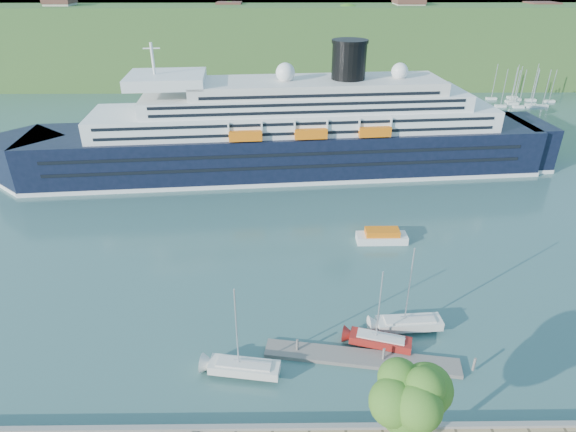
# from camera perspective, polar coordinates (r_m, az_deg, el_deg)

# --- Properties ---
(far_hillside) EXTENTS (400.00, 50.00, 24.00)m
(far_hillside) POSITION_cam_1_polar(r_m,az_deg,el_deg) (174.07, 0.57, 20.13)
(far_hillside) COLOR #2F5923
(far_hillside) RESTS_ON ground
(quay_coping) EXTENTS (220.00, 0.50, 0.30)m
(quay_coping) POSITION_cam_1_polar(r_m,az_deg,el_deg) (44.01, 4.68, -23.62)
(quay_coping) COLOR slate
(quay_coping) RESTS_ON promenade
(cruise_ship) EXTENTS (107.19, 24.71, 23.86)m
(cruise_ship) POSITION_cam_1_polar(r_m,az_deg,el_deg) (89.00, -0.31, 12.52)
(cruise_ship) COLOR black
(cruise_ship) RESTS_ON ground
(promenade_tree) EXTENTS (6.34, 6.34, 10.50)m
(promenade_tree) POSITION_cam_1_polar(r_m,az_deg,el_deg) (38.99, 13.84, -21.90)
(promenade_tree) COLOR #285C18
(promenade_tree) RESTS_ON promenade
(floating_pontoon) EXTENTS (19.64, 5.47, 0.43)m
(floating_pontoon) POSITION_cam_1_polar(r_m,az_deg,el_deg) (51.04, 8.66, -16.31)
(floating_pontoon) COLOR gray
(floating_pontoon) RESTS_ON ground
(sailboat_white_near) EXTENTS (7.79, 3.22, 9.77)m
(sailboat_white_near) POSITION_cam_1_polar(r_m,az_deg,el_deg) (46.01, -5.41, -14.04)
(sailboat_white_near) COLOR silver
(sailboat_white_near) RESTS_ON ground
(sailboat_red) EXTENTS (7.22, 3.82, 8.98)m
(sailboat_red) POSITION_cam_1_polar(r_m,az_deg,el_deg) (49.89, 11.26, -11.24)
(sailboat_red) COLOR maroon
(sailboat_red) RESTS_ON ground
(sailboat_white_far) EXTENTS (7.93, 2.68, 10.08)m
(sailboat_white_far) POSITION_cam_1_polar(r_m,az_deg,el_deg) (52.31, 14.64, -8.84)
(sailboat_white_far) COLOR silver
(sailboat_white_far) RESTS_ON ground
(tender_launch) EXTENTS (7.27, 2.54, 2.00)m
(tender_launch) POSITION_cam_1_polar(r_m,az_deg,el_deg) (69.89, 11.07, -2.29)
(tender_launch) COLOR orange
(tender_launch) RESTS_ON ground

